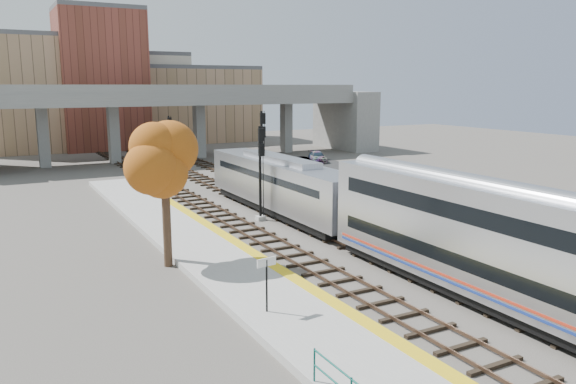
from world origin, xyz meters
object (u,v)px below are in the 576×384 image
coach (548,260)px  locomotive (280,184)px  signal_mast_near (261,175)px  tree (164,161)px  car_c (317,157)px  car_a (316,172)px  signal_mast_mid (262,154)px  signal_mast_far (170,148)px  car_b (303,163)px

coach → locomotive: bearing=90.0°
signal_mast_near → tree: 11.40m
locomotive → car_c: locomotive is taller
tree → car_c: (28.08, 31.16, -4.96)m
tree → car_a: size_ratio=1.96×
coach → signal_mast_mid: (2.00, 29.74, 0.86)m
tree → car_c: bearing=48.0°
locomotive → car_c: (17.24, 23.10, -1.60)m
signal_mast_near → car_a: 18.48m
coach → car_a: 36.36m
signal_mast_near → signal_mast_far: 21.83m
coach → signal_mast_near: signal_mast_near is taller
tree → car_a: (21.32, 20.21, -4.94)m
signal_mast_far → car_b: size_ratio=1.66×
tree → car_c: size_ratio=1.73×
signal_mast_mid → car_a: 10.29m
coach → tree: bearing=126.7°
signal_mast_far → car_c: bearing=7.1°
locomotive → car_a: size_ratio=4.91×
coach → car_b: size_ratio=6.55×
coach → signal_mast_near: size_ratio=3.75×
locomotive → signal_mast_far: signal_mast_far is taller
tree → car_c: tree is taller
locomotive → signal_mast_far: bearing=95.8°
signal_mast_far → coach: bearing=-87.2°
coach → car_c: bearing=69.3°
signal_mast_mid → car_b: signal_mast_mid is taller
coach → car_c: (17.24, 45.71, -2.12)m
signal_mast_near → tree: size_ratio=0.88×
coach → tree: tree is taller
car_a → signal_mast_near: bearing=-142.6°
signal_mast_far → car_b: signal_mast_far is taller
signal_mast_far → car_a: 15.38m
coach → signal_mast_mid: bearing=86.2°
signal_mast_mid → car_c: signal_mast_mid is taller
signal_mast_near → signal_mast_mid: signal_mast_mid is taller
car_a → car_b: bearing=60.8°
car_c → coach: bearing=-90.9°
signal_mast_far → tree: 30.16m
car_b → signal_mast_far: bearing=147.0°
tree → signal_mast_near: bearing=38.4°
coach → car_a: coach is taller
coach → signal_mast_mid: 29.82m
coach → signal_mast_far: 43.35m
signal_mast_far → car_b: 15.45m
car_c → signal_mast_mid: bearing=-113.9°
coach → car_a: (10.49, 34.75, -2.10)m
locomotive → tree: tree is taller
tree → signal_mast_far: bearing=73.1°
signal_mast_near → car_a: size_ratio=1.72×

